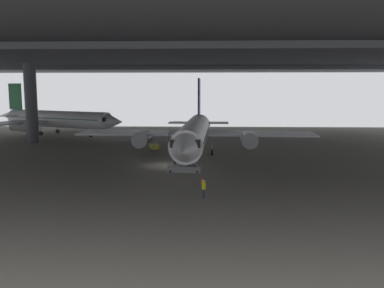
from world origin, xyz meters
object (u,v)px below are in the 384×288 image
Objects in this scene: airplane_main at (194,133)px; traffic_cone_orange at (202,180)px; crew_worker_near_nose at (204,188)px; crew_worker_by_stairs at (175,160)px; baggage_tug at (154,147)px; airplane_distant at (55,119)px; boarding_stairs at (184,165)px.

traffic_cone_orange is at bearing -85.27° from airplane_main.
crew_worker_near_nose is (1.56, -21.95, -2.47)m from airplane_main.
traffic_cone_orange is at bearing 92.32° from crew_worker_near_nose.
crew_worker_by_stairs is 8.88m from traffic_cone_orange.
crew_worker_near_nose is 0.69× the size of baggage_tug.
baggage_tug is (-7.94, 22.83, 0.23)m from traffic_cone_orange.
airplane_distant is 54.14m from traffic_cone_orange.
crew_worker_by_stairs is (-1.24, 2.41, 0.26)m from boarding_stairs.
traffic_cone_orange is 0.24× the size of baggage_tug.
airplane_main is 7.83× the size of boarding_stairs.
airplane_distant reaches higher than traffic_cone_orange.
baggage_tug is at bearing 105.79° from crew_worker_near_nose.
crew_worker_near_nose reaches higher than baggage_tug.
crew_worker_by_stairs is at bearing 104.53° from crew_worker_near_nose.
airplane_distant is at bearing 128.21° from crew_worker_by_stairs.
airplane_distant is at bearing 138.31° from baggage_tug.
airplane_distant is 54.31× the size of traffic_cone_orange.
airplane_distant reaches higher than boarding_stairs.
traffic_cone_orange is at bearing -70.82° from baggage_tug.
airplane_main is at bearing -46.59° from baggage_tug.
airplane_main is 21.50× the size of crew_worker_near_nose.
crew_worker_near_nose is (2.46, -11.88, 0.24)m from boarding_stairs.
crew_worker_by_stairs is at bearing -72.99° from baggage_tug.
airplane_distant reaches higher than crew_worker_by_stairs.
boarding_stairs is at bearing 111.04° from traffic_cone_orange.
airplane_main reaches higher than crew_worker_by_stairs.
airplane_distant is 13.30× the size of baggage_tug.
baggage_tug is (-4.49, 14.68, -0.47)m from crew_worker_by_stairs.
traffic_cone_orange is (1.31, -15.82, -3.15)m from airplane_main.
crew_worker_near_nose is at bearing -57.53° from airplane_distant.
airplane_main is 22.14m from crew_worker_near_nose.
baggage_tug is at bearing 133.41° from airplane_main.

